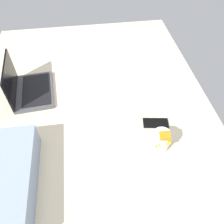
{
  "coord_description": "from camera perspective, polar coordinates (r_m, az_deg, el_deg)",
  "views": [
    {
      "loc": [
        -100.29,
        2.48,
        118.62
      ],
      "look_at": [
        -18.63,
        -9.17,
        24.0
      ],
      "focal_mm": 36.61,
      "sensor_mm": 36.0,
      "label": 1
    }
  ],
  "objects": [
    {
      "name": "bed_mattress",
      "position": [
        1.49,
        -4.52,
        1.18
      ],
      "size": [
        180.0,
        140.0,
        18.0
      ],
      "primitive_type": "cube",
      "color": "beige",
      "rests_on": "ground"
    },
    {
      "name": "laptop",
      "position": [
        1.51,
        -20.27,
        5.64
      ],
      "size": [
        34.68,
        25.49,
        23.0
      ],
      "rotation": [
        0.0,
        0.0,
        0.08
      ],
      "color": "#4C4C51",
      "rests_on": "bed_mattress"
    },
    {
      "name": "snack_cup",
      "position": [
        1.17,
        12.2,
        -6.95
      ],
      "size": [
        9.38,
        9.0,
        13.73
      ],
      "color": "silver",
      "rests_on": "bed_mattress"
    },
    {
      "name": "cell_phone",
      "position": [
        1.3,
        10.85,
        -2.71
      ],
      "size": [
        8.87,
        14.88,
        0.8
      ],
      "primitive_type": "cube",
      "rotation": [
        0.0,
        0.0,
        2.99
      ],
      "color": "black",
      "rests_on": "bed_mattress"
    }
  ]
}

